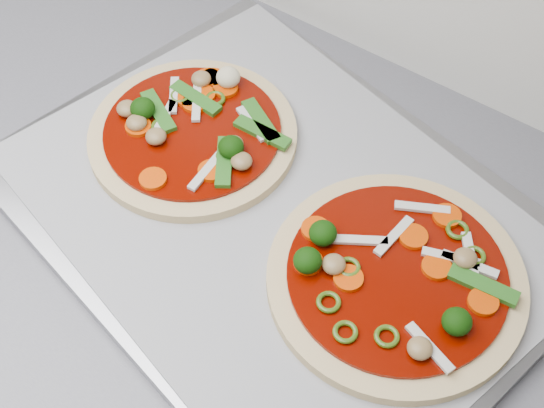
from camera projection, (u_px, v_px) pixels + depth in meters
The scene contains 4 objects.
baking_tray at pixel (277, 217), 0.69m from camera, with size 0.49×0.36×0.02m, color gray.
parchment at pixel (277, 211), 0.68m from camera, with size 0.47×0.34×0.00m, color gray.
pizza_left at pixel (194, 131), 0.72m from camera, with size 0.28×0.28×0.03m.
pizza_right at pixel (395, 278), 0.63m from camera, with size 0.24×0.24×0.04m.
Camera 1 is at (0.88, 1.03, 1.47)m, focal length 50.00 mm.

